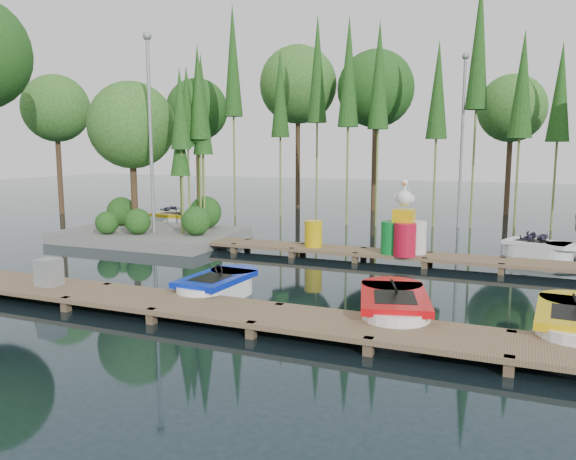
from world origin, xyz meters
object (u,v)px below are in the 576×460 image
at_px(island, 146,153).
at_px(boat_blue, 217,288).
at_px(drum_cluster, 404,232).
at_px(boat_yellow_far, 177,219).
at_px(yellow_barrel, 313,234).
at_px(boat_red, 394,309).
at_px(utility_cabinet, 49,272).

bearing_deg(island, boat_blue, -43.95).
bearing_deg(drum_cluster, boat_blue, -120.49).
height_order(boat_yellow_far, yellow_barrel, boat_yellow_far).
bearing_deg(yellow_barrel, boat_blue, -93.03).
bearing_deg(boat_red, boat_yellow_far, 124.33).
distance_m(boat_red, utility_cabinet, 7.65).
height_order(boat_blue, yellow_barrel, yellow_barrel).
bearing_deg(utility_cabinet, yellow_barrel, 61.81).
bearing_deg(boat_yellow_far, boat_blue, -29.68).
bearing_deg(yellow_barrel, boat_yellow_far, 152.07).
distance_m(boat_red, yellow_barrel, 6.91).
xyz_separation_m(boat_blue, boat_red, (4.08, -0.26, 0.03)).
height_order(boat_blue, boat_yellow_far, boat_yellow_far).
distance_m(island, yellow_barrel, 7.30).
bearing_deg(boat_red, yellow_barrel, 108.07).
relative_size(boat_yellow_far, utility_cabinet, 4.36).
distance_m(yellow_barrel, drum_cluster, 2.87).
bearing_deg(boat_yellow_far, drum_cluster, 0.21).
height_order(boat_red, drum_cluster, drum_cluster).
height_order(island, yellow_barrel, island).
bearing_deg(utility_cabinet, boat_yellow_far, 110.29).
bearing_deg(drum_cluster, boat_yellow_far, 158.01).
bearing_deg(boat_blue, island, 139.41).
xyz_separation_m(boat_red, boat_yellow_far, (-11.67, 9.94, 0.01)).
relative_size(utility_cabinet, drum_cluster, 0.28).
relative_size(boat_red, boat_yellow_far, 1.14).
xyz_separation_m(boat_yellow_far, yellow_barrel, (7.89, -4.18, 0.44)).
bearing_deg(island, yellow_barrel, -6.61).
height_order(yellow_barrel, drum_cluster, drum_cluster).
relative_size(island, boat_blue, 2.67).
xyz_separation_m(island, boat_red, (10.61, -6.55, -2.91)).
bearing_deg(boat_blue, boat_red, -0.26).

